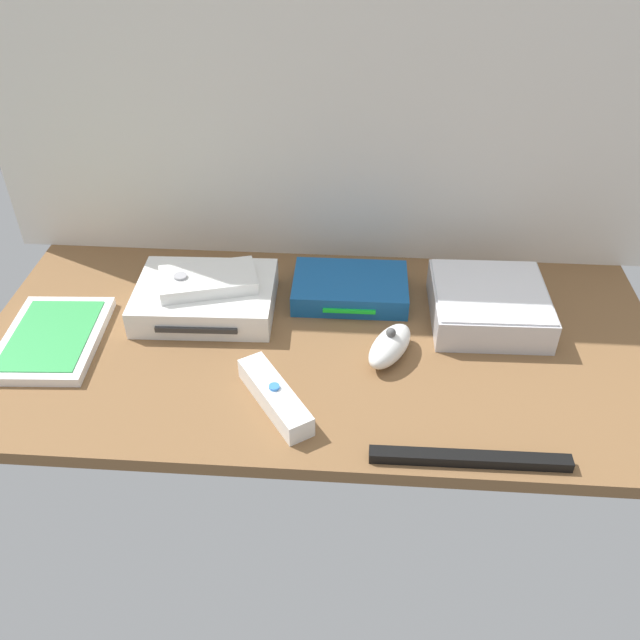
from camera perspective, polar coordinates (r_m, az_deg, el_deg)
ground_plane at (r=98.64cm, az=-0.00°, el=-2.30°), size 100.00×48.00×2.00cm
back_wall at (r=104.72cm, az=0.99°, el=20.78°), size 110.00×1.20×64.00cm
game_console at (r=104.60cm, az=-9.71°, el=1.93°), size 21.50×17.02×4.40cm
mini_computer at (r=104.05cm, az=14.18°, el=1.32°), size 17.34×17.34×5.30cm
game_case at (r=104.94cm, az=-21.87°, el=-1.46°), size 14.63×19.73×1.56cm
network_router at (r=106.13cm, az=2.59°, el=2.75°), size 18.08×12.49×3.40cm
remote_wand at (r=87.45cm, az=-3.88°, el=-6.52°), size 11.31×14.26×3.40cm
remote_nunchuk at (r=94.59cm, az=5.98°, el=-2.20°), size 8.43×10.91×5.10cm
remote_classic_pad at (r=102.71cm, az=-9.55°, el=3.39°), size 16.02×11.59×2.40cm
sensor_bar at (r=83.07cm, az=12.67°, el=-11.48°), size 24.01×2.00×1.40cm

